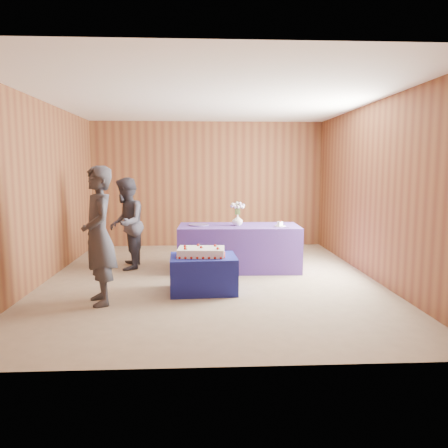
{
  "coord_description": "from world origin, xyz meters",
  "views": [
    {
      "loc": [
        -0.13,
        -6.56,
        1.7
      ],
      "look_at": [
        0.21,
        0.1,
        0.85
      ],
      "focal_mm": 35.0,
      "sensor_mm": 36.0,
      "label": 1
    }
  ],
  "objects": [
    {
      "name": "serving_table",
      "position": [
        0.49,
        0.64,
        0.38
      ],
      "size": [
        2.03,
        0.96,
        0.75
      ],
      "primitive_type": "cube",
      "rotation": [
        0.0,
        0.0,
        -0.03
      ],
      "color": "#493187",
      "rests_on": "ground"
    },
    {
      "name": "knife",
      "position": [
        1.14,
        0.36,
        0.75
      ],
      "size": [
        0.26,
        0.05,
        0.0
      ],
      "primitive_type": "cube",
      "rotation": [
        0.0,
        0.0,
        -0.1
      ],
      "color": "silver",
      "rests_on": "serving_table"
    },
    {
      "name": "vase",
      "position": [
        0.46,
        0.62,
        0.84
      ],
      "size": [
        0.22,
        0.22,
        0.18
      ],
      "primitive_type": "imported",
      "rotation": [
        0.0,
        0.0,
        0.31
      ],
      "color": "silver",
      "rests_on": "serving_table"
    },
    {
      "name": "plate",
      "position": [
        1.15,
        0.5,
        0.76
      ],
      "size": [
        0.24,
        0.24,
        0.01
      ],
      "primitive_type": "cylinder",
      "rotation": [
        0.0,
        0.0,
        0.34
      ],
      "color": "silver",
      "rests_on": "serving_table"
    },
    {
      "name": "sheet_cake",
      "position": [
        -0.14,
        -0.66,
        0.56
      ],
      "size": [
        0.69,
        0.49,
        0.15
      ],
      "rotation": [
        0.0,
        0.0,
        -0.07
      ],
      "color": "white",
      "rests_on": "cake_table"
    },
    {
      "name": "guest_left",
      "position": [
        -1.41,
        -1.13,
        0.87
      ],
      "size": [
        0.63,
        0.74,
        1.73
      ],
      "primitive_type": "imported",
      "rotation": [
        0.0,
        0.0,
        -1.17
      ],
      "color": "#34343D",
      "rests_on": "ground"
    },
    {
      "name": "cake_table",
      "position": [
        -0.12,
        -0.65,
        0.25
      ],
      "size": [
        0.93,
        0.74,
        0.5
      ],
      "primitive_type": "cube",
      "rotation": [
        0.0,
        0.0,
        0.05
      ],
      "color": "navy",
      "rests_on": "ground"
    },
    {
      "name": "flower_spray",
      "position": [
        0.46,
        0.62,
        1.09
      ],
      "size": [
        0.24,
        0.24,
        0.18
      ],
      "color": "#316227",
      "rests_on": "vase"
    },
    {
      "name": "platter",
      "position": [
        -0.18,
        0.67,
        0.76
      ],
      "size": [
        0.36,
        0.36,
        0.02
      ],
      "primitive_type": "cylinder",
      "rotation": [
        0.0,
        0.0,
        -0.06
      ],
      "color": "#5B4993",
      "rests_on": "serving_table"
    },
    {
      "name": "guest_right",
      "position": [
        -1.41,
        0.8,
        0.77
      ],
      "size": [
        0.62,
        0.78,
        1.55
      ],
      "primitive_type": "imported",
      "rotation": [
        0.0,
        0.0,
        -1.52
      ],
      "color": "#373540",
      "rests_on": "ground"
    },
    {
      "name": "room_shell",
      "position": [
        0.0,
        0.0,
        1.8
      ],
      "size": [
        5.04,
        6.04,
        2.72
      ],
      "color": "brown",
      "rests_on": "ground"
    },
    {
      "name": "ground",
      "position": [
        0.0,
        0.0,
        0.0
      ],
      "size": [
        6.0,
        6.0,
        0.0
      ],
      "primitive_type": "plane",
      "color": "gray",
      "rests_on": "ground"
    },
    {
      "name": "cake_slice",
      "position": [
        1.15,
        0.5,
        0.8
      ],
      "size": [
        0.1,
        0.1,
        0.09
      ],
      "rotation": [
        0.0,
        0.0,
        0.58
      ],
      "color": "white",
      "rests_on": "plate"
    }
  ]
}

